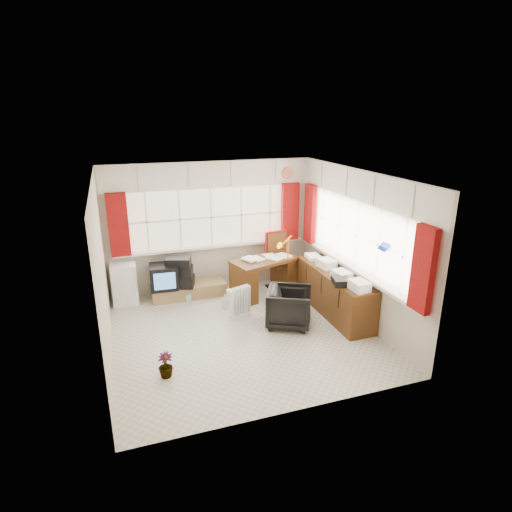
% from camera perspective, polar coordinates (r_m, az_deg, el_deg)
% --- Properties ---
extents(ground, '(4.00, 4.00, 0.00)m').
position_cam_1_polar(ground, '(6.96, -1.81, -10.19)').
color(ground, beige).
rests_on(ground, ground).
extents(room_walls, '(4.00, 4.00, 4.00)m').
position_cam_1_polar(room_walls, '(6.37, -1.94, 1.70)').
color(room_walls, beige).
rests_on(room_walls, ground).
extents(window_back, '(3.70, 0.12, 3.60)m').
position_cam_1_polar(window_back, '(8.33, -5.82, 1.75)').
color(window_back, beige).
rests_on(window_back, room_walls).
extents(window_right, '(0.12, 3.70, 3.60)m').
position_cam_1_polar(window_right, '(7.32, 12.81, -1.05)').
color(window_right, beige).
rests_on(window_right, room_walls).
extents(curtains, '(3.83, 3.83, 1.15)m').
position_cam_1_polar(curtains, '(7.52, 2.76, 4.00)').
color(curtains, '#991508').
rests_on(curtains, room_walls).
extents(overhead_cabinets, '(3.98, 3.98, 0.48)m').
position_cam_1_polar(overhead_cabinets, '(7.43, 3.09, 10.07)').
color(overhead_cabinets, white).
rests_on(overhead_cabinets, room_walls).
extents(desk, '(1.38, 0.95, 0.77)m').
position_cam_1_polar(desk, '(8.16, 1.17, -2.55)').
color(desk, '#492A11').
rests_on(desk, ground).
extents(desk_lamp, '(0.18, 0.16, 0.47)m').
position_cam_1_polar(desk_lamp, '(7.96, 4.32, 1.77)').
color(desk_lamp, '#EB9E09').
rests_on(desk_lamp, desk).
extents(task_chair, '(0.54, 0.57, 1.13)m').
position_cam_1_polar(task_chair, '(8.49, 3.00, -0.29)').
color(task_chair, black).
rests_on(task_chair, ground).
extents(office_chair, '(0.94, 0.93, 0.64)m').
position_cam_1_polar(office_chair, '(7.07, 4.45, -6.80)').
color(office_chair, black).
rests_on(office_chair, ground).
extents(radiator, '(0.40, 0.26, 0.56)m').
position_cam_1_polar(radiator, '(7.33, -2.13, -6.60)').
color(radiator, white).
rests_on(radiator, ground).
extents(credenza, '(0.50, 2.00, 0.85)m').
position_cam_1_polar(credenza, '(7.58, 10.34, -4.69)').
color(credenza, '#492A11').
rests_on(credenza, ground).
extents(file_tray, '(0.33, 0.38, 0.11)m').
position_cam_1_polar(file_tray, '(6.94, 11.26, -3.29)').
color(file_tray, black).
rests_on(file_tray, credenza).
extents(tv_bench, '(1.40, 0.50, 0.25)m').
position_cam_1_polar(tv_bench, '(8.31, -8.98, -4.47)').
color(tv_bench, '#A78253').
rests_on(tv_bench, ground).
extents(crt_tv, '(0.53, 0.50, 0.45)m').
position_cam_1_polar(crt_tv, '(8.06, -12.18, -2.72)').
color(crt_tv, black).
rests_on(crt_tv, tv_bench).
extents(hifi_stack, '(0.63, 0.50, 0.57)m').
position_cam_1_polar(hifi_stack, '(8.07, -10.26, -2.25)').
color(hifi_stack, black).
rests_on(hifi_stack, tv_bench).
extents(mini_fridge, '(0.45, 0.46, 0.76)m').
position_cam_1_polar(mini_fridge, '(8.20, -17.14, -3.51)').
color(mini_fridge, white).
rests_on(mini_fridge, ground).
extents(spray_bottle_a, '(0.11, 0.11, 0.28)m').
position_cam_1_polar(spray_bottle_a, '(7.69, -4.17, -6.12)').
color(spray_bottle_a, silver).
rests_on(spray_bottle_a, ground).
extents(spray_bottle_b, '(0.10, 0.10, 0.20)m').
position_cam_1_polar(spray_bottle_b, '(8.11, -9.02, -5.24)').
color(spray_bottle_b, '#99E5E2').
rests_on(spray_bottle_b, ground).
extents(flower_vase, '(0.23, 0.23, 0.35)m').
position_cam_1_polar(flower_vase, '(5.97, -11.98, -14.05)').
color(flower_vase, black).
rests_on(flower_vase, ground).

